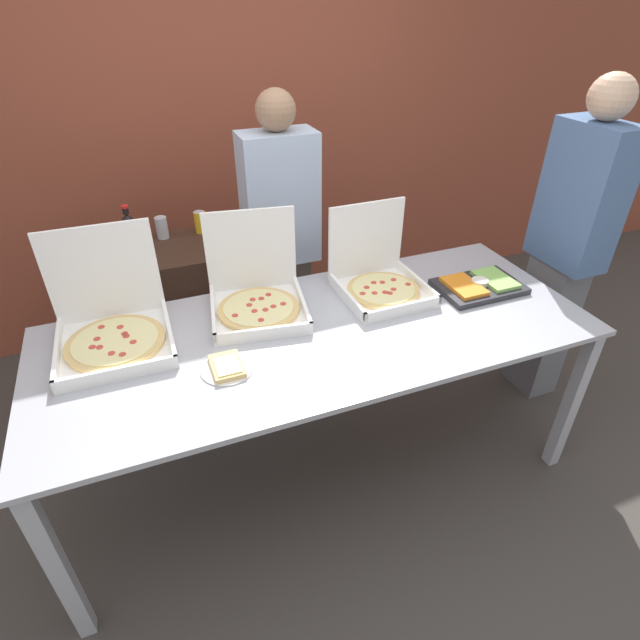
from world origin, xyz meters
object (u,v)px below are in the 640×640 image
at_px(soda_can_colored, 200,222).
at_px(person_guest_plaid, 282,246).
at_px(veggie_tray, 479,285).
at_px(pizza_box_far_right, 379,278).
at_px(person_guest_cap, 567,247).
at_px(pizza_box_far_left, 257,294).
at_px(paper_plate_front_left, 227,367).
at_px(pizza_box_near_left, 112,325).
at_px(soda_bottle, 131,234).
at_px(soda_can_silver, 162,228).

bearing_deg(soda_can_colored, person_guest_plaid, -33.07).
distance_m(veggie_tray, person_guest_plaid, 1.10).
xyz_separation_m(pizza_box_far_right, person_guest_plaid, (-0.31, 0.60, -0.04)).
bearing_deg(pizza_box_far_right, person_guest_cap, -4.81).
xyz_separation_m(pizza_box_far_right, person_guest_cap, (1.10, -0.08, 0.01)).
height_order(pizza_box_far_left, paper_plate_front_left, pizza_box_far_left).
xyz_separation_m(pizza_box_near_left, paper_plate_front_left, (0.40, -0.37, -0.07)).
bearing_deg(soda_bottle, soda_can_colored, 24.16).
xyz_separation_m(pizza_box_far_left, person_guest_plaid, (0.29, 0.54, -0.04)).
xyz_separation_m(soda_can_silver, person_guest_plaid, (0.62, -0.26, -0.11)).
relative_size(pizza_box_far_right, paper_plate_front_left, 2.00).
bearing_deg(soda_bottle, veggie_tray, -28.83).
bearing_deg(pizza_box_near_left, soda_bottle, 78.70).
distance_m(pizza_box_far_right, pizza_box_near_left, 1.23).
relative_size(soda_bottle, person_guest_plaid, 0.16).
relative_size(veggie_tray, person_guest_cap, 0.23).
height_order(pizza_box_near_left, soda_can_silver, pizza_box_near_left).
distance_m(pizza_box_far_left, soda_can_colored, 0.81).
xyz_separation_m(soda_can_colored, person_guest_plaid, (0.40, -0.26, -0.11)).
bearing_deg(pizza_box_far_left, pizza_box_far_right, 3.54).
bearing_deg(soda_can_colored, pizza_box_far_left, -82.26).
distance_m(paper_plate_front_left, person_guest_cap, 1.95).
bearing_deg(pizza_box_near_left, veggie_tray, -5.97).
distance_m(person_guest_plaid, person_guest_cap, 1.57).
bearing_deg(pizza_box_far_right, paper_plate_front_left, -158.87).
bearing_deg(paper_plate_front_left, pizza_box_far_right, 21.83).
relative_size(pizza_box_near_left, veggie_tray, 1.15).
distance_m(paper_plate_front_left, soda_bottle, 1.07).
relative_size(pizza_box_near_left, person_guest_plaid, 0.28).
height_order(pizza_box_far_left, person_guest_cap, person_guest_cap).
xyz_separation_m(pizza_box_far_left, paper_plate_front_left, (-0.23, -0.39, -0.06)).
xyz_separation_m(veggie_tray, soda_bottle, (-1.57, 0.86, 0.17)).
xyz_separation_m(paper_plate_front_left, person_guest_plaid, (0.53, 0.93, 0.02)).
bearing_deg(paper_plate_front_left, pizza_box_far_left, 59.33).
distance_m(pizza_box_near_left, paper_plate_front_left, 0.55).
xyz_separation_m(veggie_tray, soda_can_colored, (-1.18, 1.03, 0.12)).
bearing_deg(soda_can_silver, person_guest_cap, -24.85).
relative_size(paper_plate_front_left, person_guest_cap, 0.12).
height_order(pizza_box_far_right, pizza_box_far_left, pizza_box_far_left).
height_order(pizza_box_near_left, veggie_tray, pizza_box_near_left).
bearing_deg(soda_can_colored, paper_plate_front_left, -95.97).
height_order(soda_bottle, soda_can_colored, soda_bottle).
bearing_deg(pizza_box_near_left, person_guest_cap, -1.89).
bearing_deg(pizza_box_far_left, soda_bottle, 137.14).
relative_size(pizza_box_far_right, soda_can_silver, 3.41).
xyz_separation_m(pizza_box_far_right, paper_plate_front_left, (-0.84, -0.33, -0.06)).
distance_m(soda_can_silver, person_guest_plaid, 0.68).
bearing_deg(soda_can_colored, pizza_box_near_left, -122.23).
xyz_separation_m(paper_plate_front_left, soda_can_colored, (0.13, 1.20, 0.13)).
bearing_deg(pizza_box_far_left, soda_can_silver, 121.30).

